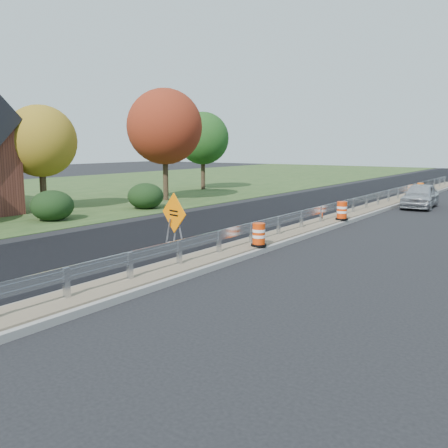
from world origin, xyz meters
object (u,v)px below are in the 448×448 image
Objects in this scene: caution_sign at (174,234)px; barrel_median_far at (420,189)px; barrel_median_near at (259,235)px; car_silver at (420,196)px; barrel_median_mid at (342,211)px.

caution_sign is 23.58m from barrel_median_far.
barrel_median_near is at bearing -89.62° from barrel_median_far.
car_silver reaches higher than barrel_median_far.
barrel_median_near is 16.18m from car_silver.
car_silver reaches higher than barrel_median_mid.
caution_sign reaches higher than barrel_median_far.
barrel_median_far is at bearing 90.38° from barrel_median_near.
caution_sign is at bearing -109.03° from barrel_median_mid.
barrel_median_near is at bearing -90.00° from barrel_median_mid.
caution_sign is at bearing -160.46° from barrel_median_near.
barrel_median_far is at bearing 90.57° from barrel_median_mid.
caution_sign is 9.02m from barrel_median_mid.
car_silver is (1.38, 8.64, 0.09)m from barrel_median_mid.
caution_sign is 2.52× the size of barrel_median_far.
car_silver is at bearing 90.68° from caution_sign.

